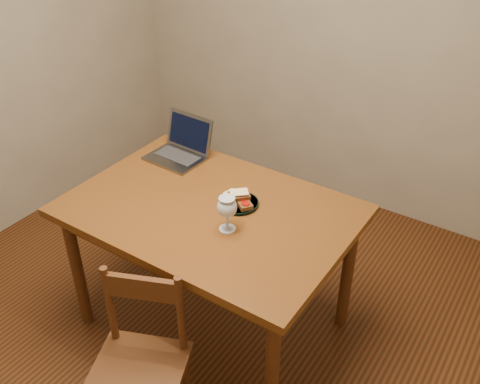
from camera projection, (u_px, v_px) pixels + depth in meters
The scene contains 10 objects.
floor at pixel (199, 330), 2.82m from camera, with size 3.20×3.20×0.02m, color black.
back_wall at pixel (351, 10), 3.22m from camera, with size 3.20×0.02×2.60m, color gray.
table at pixel (210, 222), 2.51m from camera, with size 1.30×0.90×0.74m.
chair at pixel (139, 359), 2.13m from camera, with size 0.48×0.47×0.39m.
plate at pixel (238, 203), 2.48m from camera, with size 0.19×0.19×0.02m, color black.
sandwich_cheese at pixel (234, 196), 2.49m from camera, with size 0.10×0.06×0.03m, color #381E0C, non-canonical shape.
sandwich_tomato at pixel (244, 203), 2.44m from camera, with size 0.10×0.06×0.03m, color #381E0C, non-canonical shape.
sandwich_top at pixel (239, 195), 2.46m from camera, with size 0.10×0.06×0.03m, color #381E0C, non-canonical shape.
milk_glass at pixel (227, 214), 2.28m from camera, with size 0.09×0.09×0.17m, color white, non-canonical shape.
laptop at pixel (182, 146), 2.85m from camera, with size 0.30×0.28×0.21m.
Camera 1 is at (1.27, -1.51, 2.16)m, focal length 40.00 mm.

